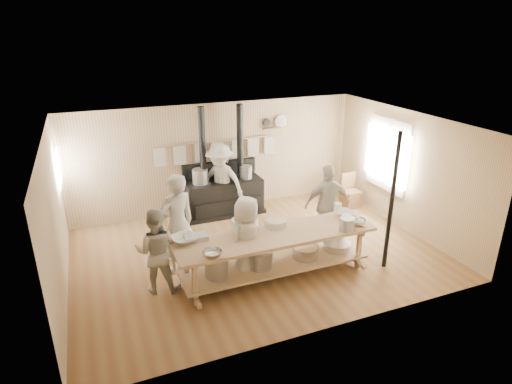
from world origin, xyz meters
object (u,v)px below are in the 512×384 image
cook_center (247,239)px  cook_by_window (221,181)px  prep_table (275,251)px  cook_left (157,251)px  cook_far_left (177,224)px  cook_right (328,204)px  stove (223,193)px  chair (350,197)px  roasting_pan (196,237)px

cook_center → cook_by_window: bearing=-126.7°
prep_table → cook_left: 2.06m
cook_far_left → cook_right: bearing=160.9°
stove → chair: size_ratio=3.09×
stove → cook_far_left: bearing=-125.6°
stove → cook_by_window: bearing=-122.7°
cook_right → chair: 2.12m
cook_center → cook_far_left: bearing=-62.8°
cook_far_left → roasting_pan: 0.58m
cook_far_left → cook_right: (3.11, 0.00, -0.11)m
stove → cook_left: stove is taller
prep_table → cook_center: cook_center is taller
stove → prep_table: 3.02m
cook_far_left → chair: 4.87m
chair → stove: bearing=166.1°
cook_right → chair: (1.51, 1.37, -0.59)m
stove → cook_far_left: stove is taller
cook_far_left → cook_center: size_ratio=1.21×
cook_left → roasting_pan: cook_left is taller
cook_right → cook_by_window: size_ratio=0.94×
cook_by_window → cook_far_left: bearing=-82.0°
cook_left → chair: 5.45m
cook_right → roasting_pan: cook_right is taller
cook_right → roasting_pan: (-2.90, -0.54, 0.06)m
cook_far_left → cook_center: 1.28m
prep_table → cook_by_window: cook_by_window is taller
cook_right → prep_table: bearing=39.6°
cook_by_window → chair: (3.19, -0.61, -0.64)m
cook_left → chair: bearing=-138.8°
chair → roasting_pan: roasting_pan is taller
cook_far_left → roasting_pan: bearing=91.5°
cook_center → cook_right: 2.17m
cook_center → cook_by_window: size_ratio=0.88×
cook_right → roasting_pan: size_ratio=4.34×
prep_table → cook_left: size_ratio=2.38×
chair → cook_by_window: bearing=169.4°
chair → cook_far_left: bearing=-163.2°
cook_center → chair: cook_center is taller
cook_left → cook_far_left: bearing=-112.0°
cook_far_left → cook_by_window: size_ratio=1.06×
stove → roasting_pan: 3.02m
cook_by_window → chair: 3.31m
prep_table → chair: bearing=36.0°
cook_far_left → chair: cook_far_left is taller
cook_right → chair: bearing=-127.3°
prep_table → cook_center: size_ratio=2.31×
cook_left → cook_by_window: cook_by_window is taller
cook_far_left → cook_right: 3.11m
cook_left → cook_right: size_ratio=0.91×
prep_table → cook_right: bearing=29.0°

